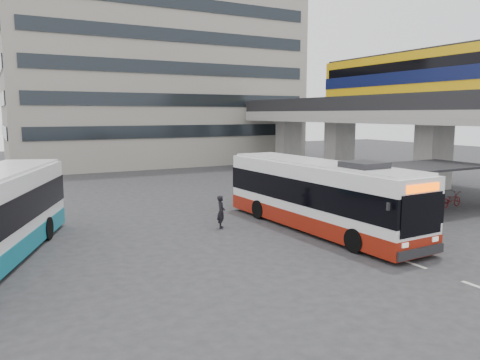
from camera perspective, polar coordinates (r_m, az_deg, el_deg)
name	(u,v)px	position (r m, az deg, el deg)	size (l,w,h in m)	color
ground	(302,250)	(18.57, 7.54, -8.51)	(120.00, 120.00, 0.00)	#28282B
viaduct	(412,101)	(36.86, 20.19, 9.07)	(8.00, 32.00, 9.68)	gray
bike_shelter	(401,189)	(26.05, 18.98, -1.03)	(10.00, 4.00, 2.54)	#595B60
office_block	(154,47)	(53.51, -10.49, 15.70)	(30.00, 15.00, 25.00)	gray
road_markings	(408,262)	(18.06, 19.79, -9.39)	(0.15, 7.60, 0.01)	beige
bus_main	(318,196)	(21.69, 9.44, -1.89)	(2.86, 11.50, 3.38)	white
pedestrian	(221,212)	(21.72, -2.32, -3.91)	(0.56, 0.37, 1.54)	black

